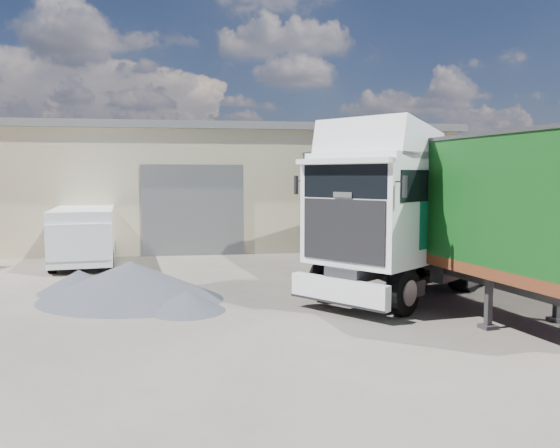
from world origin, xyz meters
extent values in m
plane|color=black|center=(0.00, 0.00, 0.00)|extent=(120.00, 120.00, 0.00)
cube|color=#B8B08D|center=(-6.00, 16.00, 2.50)|extent=(30.00, 12.00, 5.00)
cube|color=#525456|center=(-6.00, 16.00, 5.15)|extent=(30.60, 12.60, 0.30)
cube|color=#525456|center=(-2.00, 9.98, 1.80)|extent=(4.00, 0.08, 3.60)
cube|color=#525456|center=(-6.00, 16.00, 5.35)|extent=(30.60, 0.40, 0.15)
cylinder|color=black|center=(2.14, 0.62, 0.54)|extent=(2.41, 2.59, 1.07)
cylinder|color=black|center=(4.86, 2.88, 0.54)|extent=(2.44, 2.63, 1.07)
cylinder|color=black|center=(5.94, 3.79, 0.54)|extent=(2.44, 2.63, 1.07)
cube|color=#2D2D30|center=(4.00, 2.17, 0.91)|extent=(5.70, 4.96, 0.30)
cube|color=white|center=(1.40, 0.01, 0.56)|extent=(1.84, 2.14, 0.56)
cube|color=white|center=(2.41, 0.85, 2.30)|extent=(3.40, 3.43, 2.47)
cube|color=black|center=(1.52, 0.11, 1.92)|extent=(1.47, 1.75, 1.41)
cube|color=black|center=(1.53, 0.12, 3.03)|extent=(1.49, 1.78, 0.76)
cube|color=white|center=(2.57, 0.98, 3.89)|extent=(3.11, 3.18, 1.24)
cube|color=#0D5F3D|center=(1.91, 2.08, 2.02)|extent=(0.59, 0.49, 1.11)
cube|color=#0D5F3D|center=(3.53, 0.13, 2.02)|extent=(0.59, 0.49, 1.11)
cylinder|color=#2D2D30|center=(5.01, 3.01, 1.12)|extent=(1.56, 1.56, 0.12)
cube|color=#2D2D30|center=(4.19, -1.50, 0.55)|extent=(0.35, 0.35, 1.10)
cube|color=#2D2D30|center=(5.96, -1.17, 0.55)|extent=(0.35, 0.35, 1.10)
cylinder|color=black|center=(3.65, 6.39, 0.53)|extent=(2.70, 1.51, 1.06)
cube|color=#2D2D30|center=(4.39, 2.40, 0.90)|extent=(2.97, 11.95, 0.35)
cube|color=#602B16|center=(4.39, 2.40, 1.23)|extent=(4.65, 12.26, 0.24)
cube|color=black|center=(4.39, 2.40, 2.65)|extent=(4.65, 12.26, 2.60)
cube|color=#2D2D30|center=(4.39, 2.40, 3.97)|extent=(4.72, 12.33, 0.08)
cylinder|color=black|center=(-5.60, 6.70, 0.35)|extent=(2.11, 0.97, 0.70)
cylinder|color=black|center=(-6.07, 10.06, 0.35)|extent=(2.11, 0.97, 0.70)
cube|color=white|center=(-5.84, 8.38, 1.11)|extent=(2.66, 5.11, 1.80)
cube|color=white|center=(-5.56, 6.38, 1.06)|extent=(2.07, 1.21, 1.17)
cube|color=black|center=(-5.59, 6.60, 1.64)|extent=(1.85, 0.34, 0.64)
cone|color=#20222B|center=(-3.47, 2.27, 0.50)|extent=(5.84, 5.84, 0.99)
cone|color=#20222B|center=(-1.99, 0.85, 0.25)|extent=(2.19, 2.19, 0.50)
cone|color=#20222B|center=(-4.99, 3.50, 0.30)|extent=(2.68, 2.68, 0.60)
camera|label=1|loc=(-1.61, -11.83, 3.14)|focal=35.00mm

